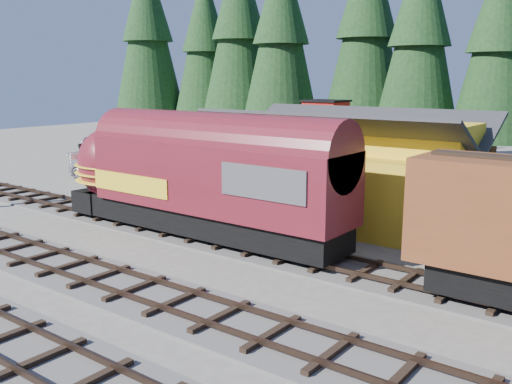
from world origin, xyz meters
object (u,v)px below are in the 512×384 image
Objects in this scene: locomotive at (189,181)px; pickup_truck_b at (107,168)px; caboose at (313,145)px; pickup_truck_a at (182,179)px; depot at (344,159)px.

pickup_truck_b is at bearing 155.17° from locomotive.
caboose reaches higher than pickup_truck_a.
locomotive reaches higher than pickup_truck_a.
pickup_truck_b is (-13.43, 6.21, -1.48)m from locomotive.
locomotive is at bearing -121.19° from pickup_truck_a.
pickup_truck_a is at bearing 136.93° from locomotive.
depot reaches higher than locomotive.
depot is 1.35× the size of caboose.
locomotive is at bearing -121.26° from depot.
caboose reaches higher than locomotive.
locomotive is 2.08× the size of pickup_truck_a.
caboose is at bearing -53.80° from pickup_truck_b.
depot reaches higher than caboose.
depot is 7.63m from locomotive.
locomotive is at bearing -80.22° from caboose.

